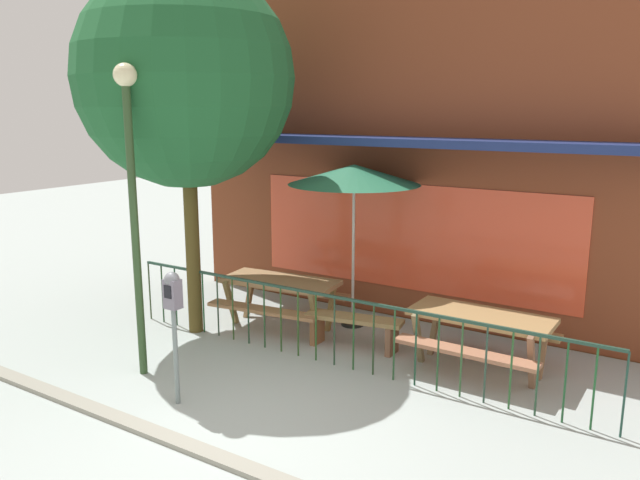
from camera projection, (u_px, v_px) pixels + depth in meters
name	position (u px, v px, depth m)	size (l,w,h in m)	color
ground	(245.00, 424.00, 6.75)	(40.00, 40.00, 0.00)	#A3AEAA
pub_storefront	(416.00, 151.00, 9.80)	(8.31, 1.34, 5.44)	#4C290E
patio_fence_front	(334.00, 318.00, 8.17)	(7.00, 0.04, 0.97)	#203F31
picnic_table_left	(280.00, 289.00, 9.63)	(1.95, 1.56, 0.79)	#987149
picnic_table_right	(480.00, 326.00, 8.01)	(1.82, 1.39, 0.79)	#A17A48
patio_umbrella	(354.00, 176.00, 9.34)	(2.01, 2.01, 2.54)	black
patio_bench	(354.00, 325.00, 8.79)	(1.44, 0.58, 0.48)	#96784A
parking_meter_near	(173.00, 303.00, 6.97)	(0.18, 0.17, 1.58)	slate
street_tree	(185.00, 79.00, 8.79)	(3.13, 3.13, 5.35)	#4D3F1B
street_lamp	(132.00, 177.00, 7.52)	(0.28, 0.28, 3.89)	#2D4825
curb_edge	(201.00, 453.00, 6.17)	(11.63, 0.20, 0.11)	gray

